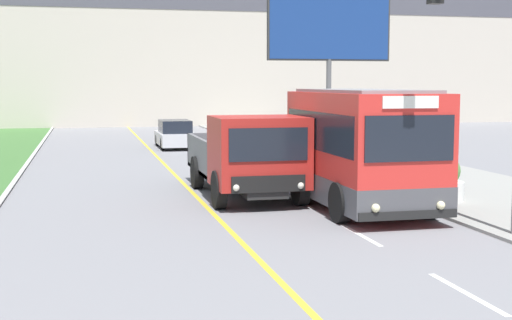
{
  "coord_description": "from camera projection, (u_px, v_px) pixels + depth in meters",
  "views": [
    {
      "loc": [
        -3.18,
        -2.32,
        3.39
      ],
      "look_at": [
        1.1,
        15.52,
        1.4
      ],
      "focal_mm": 50.0,
      "sensor_mm": 36.0,
      "label": 1
    }
  ],
  "objects": [
    {
      "name": "dump_truck",
      "position": [
        251.0,
        158.0,
        20.52
      ],
      "size": [
        2.59,
        6.78,
        2.47
      ],
      "color": "black",
      "rests_on": "ground_plane"
    },
    {
      "name": "city_bus",
      "position": [
        362.0,
        149.0,
        18.95
      ],
      "size": [
        2.64,
        5.87,
        3.22
      ],
      "color": "red",
      "rests_on": "ground_plane"
    },
    {
      "name": "traffic_light_mast",
      "position": [
        495.0,
        57.0,
        15.14
      ],
      "size": [
        2.28,
        0.32,
        6.21
      ],
      "color": "slate",
      "rests_on": "ground_plane"
    },
    {
      "name": "planter_round_near",
      "position": [
        444.0,
        180.0,
        20.15
      ],
      "size": [
        1.12,
        1.12,
        1.29
      ],
      "color": "silver",
      "rests_on": "sidewalk_right"
    },
    {
      "name": "planter_round_second",
      "position": [
        373.0,
        162.0,
        24.7
      ],
      "size": [
        1.17,
        1.17,
        1.31
      ],
      "color": "silver",
      "rests_on": "sidewalk_right"
    },
    {
      "name": "billboard_large",
      "position": [
        329.0,
        33.0,
        33.17
      ],
      "size": [
        5.97,
        0.24,
        7.44
      ],
      "color": "#59595B",
      "rests_on": "ground_plane"
    },
    {
      "name": "car_distant",
      "position": [
        175.0,
        135.0,
        37.33
      ],
      "size": [
        1.8,
        4.3,
        1.45
      ],
      "color": "silver",
      "rests_on": "ground_plane"
    }
  ]
}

